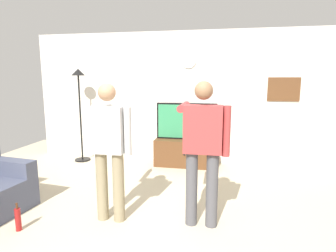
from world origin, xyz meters
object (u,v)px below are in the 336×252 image
person_standing_nearer_couch (203,145)px  tv_stand (186,153)px  wall_clock (189,61)px  beverage_bottle (18,219)px  person_standing_nearer_lamp (109,145)px  framed_picture (284,89)px  television (187,121)px  floor_lamp (79,96)px

person_standing_nearer_couch → tv_stand: bearing=102.0°
wall_clock → beverage_bottle: wall_clock is taller
person_standing_nearer_lamp → person_standing_nearer_couch: size_ratio=0.98×
wall_clock → person_standing_nearer_couch: wall_clock is taller
wall_clock → framed_picture: (1.85, 0.00, -0.56)m
tv_stand → framed_picture: (1.85, 0.30, 1.28)m
tv_stand → beverage_bottle: size_ratio=3.65×
television → beverage_bottle: television is taller
person_standing_nearer_lamp → wall_clock: bearing=76.5°
framed_picture → beverage_bottle: bearing=-137.9°
tv_stand → beverage_bottle: 3.25m
wall_clock → framed_picture: size_ratio=0.49×
television → wall_clock: bearing=90.0°
television → person_standing_nearer_couch: bearing=-78.2°
tv_stand → person_standing_nearer_lamp: (-0.64, -2.36, 0.69)m
framed_picture → person_standing_nearer_couch: framed_picture is taller
framed_picture → floor_lamp: bearing=-174.9°
person_standing_nearer_lamp → beverage_bottle: 1.35m
beverage_bottle → floor_lamp: bearing=103.1°
floor_lamp → person_standing_nearer_couch: floor_lamp is taller
wall_clock → floor_lamp: size_ratio=0.15×
tv_stand → person_standing_nearer_lamp: bearing=-105.1°
television → beverage_bottle: size_ratio=3.54×
wall_clock → person_standing_nearer_lamp: 2.95m
television → person_standing_nearer_couch: (0.48, -2.32, 0.08)m
television → person_standing_nearer_lamp: size_ratio=0.71×
wall_clock → person_standing_nearer_lamp: bearing=-103.5°
framed_picture → person_standing_nearer_couch: bearing=-118.0°
tv_stand → beverage_bottle: bearing=-119.5°
floor_lamp → person_standing_nearer_lamp: floor_lamp is taller
floor_lamp → person_standing_nearer_lamp: 2.83m
tv_stand → floor_lamp: bearing=-178.2°
floor_lamp → person_standing_nearer_couch: bearing=-38.9°
wall_clock → framed_picture: wall_clock is taller
tv_stand → framed_picture: framed_picture is taller
wall_clock → floor_lamp: 2.38m
framed_picture → beverage_bottle: (-3.45, -3.12, -1.41)m
framed_picture → person_standing_nearer_lamp: 3.68m
tv_stand → television: size_ratio=1.03×
floor_lamp → beverage_bottle: floor_lamp is taller
television → beverage_bottle: bearing=-119.1°
tv_stand → person_standing_nearer_couch: 2.43m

